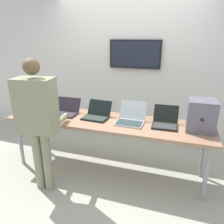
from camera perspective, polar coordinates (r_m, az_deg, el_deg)
ground at (r=3.33m, az=-1.20°, el=-15.18°), size 8.00×8.00×0.04m
back_wall at (r=3.87m, az=4.26°, el=10.93°), size 8.00×0.11×2.60m
workbench at (r=2.97m, az=-1.30°, el=-3.19°), size 2.79×0.70×0.78m
equipment_box at (r=2.80m, az=22.58°, el=-0.82°), size 0.32×0.32×0.38m
laptop_station_0 at (r=3.48m, az=-19.32°, el=1.10°), size 0.35×0.32×0.25m
laptop_station_1 at (r=3.25m, az=-12.17°, el=0.39°), size 0.38×0.34×0.22m
laptop_station_2 at (r=3.04m, az=-4.05°, el=-0.57°), size 0.37×0.35×0.22m
laptop_station_3 at (r=2.88m, az=4.98°, el=-1.60°), size 0.37×0.38×0.26m
laptop_station_4 at (r=2.85m, az=13.90°, el=-2.43°), size 0.33×0.35×0.23m
person at (r=2.65m, az=-19.09°, el=-0.83°), size 0.50×0.63×1.66m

